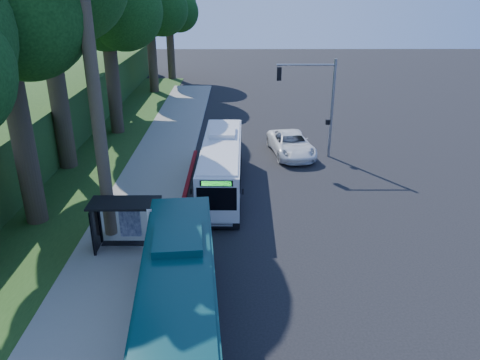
{
  "coord_description": "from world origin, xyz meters",
  "views": [
    {
      "loc": [
        -1.82,
        -22.16,
        11.74
      ],
      "look_at": [
        -1.71,
        1.0,
        1.94
      ],
      "focal_mm": 35.0,
      "sensor_mm": 36.0,
      "label": 1
    }
  ],
  "objects_px": {
    "white_bus": "(222,164)",
    "teal_bus": "(179,306)",
    "bus_shelter": "(121,215)",
    "pickup": "(291,144)"
  },
  "relations": [
    {
      "from": "white_bus",
      "to": "teal_bus",
      "type": "xyz_separation_m",
      "value": [
        -1.01,
        -13.72,
        0.13
      ]
    },
    {
      "from": "teal_bus",
      "to": "bus_shelter",
      "type": "bearing_deg",
      "value": 112.67
    },
    {
      "from": "teal_bus",
      "to": "pickup",
      "type": "bearing_deg",
      "value": 68.04
    },
    {
      "from": "bus_shelter",
      "to": "teal_bus",
      "type": "xyz_separation_m",
      "value": [
        3.44,
        -6.48,
        -0.11
      ]
    },
    {
      "from": "white_bus",
      "to": "teal_bus",
      "type": "distance_m",
      "value": 13.76
    },
    {
      "from": "bus_shelter",
      "to": "white_bus",
      "type": "bearing_deg",
      "value": 58.44
    },
    {
      "from": "bus_shelter",
      "to": "white_bus",
      "type": "xyz_separation_m",
      "value": [
        4.45,
        7.24,
        -0.24
      ]
    },
    {
      "from": "white_bus",
      "to": "pickup",
      "type": "bearing_deg",
      "value": 51.78
    },
    {
      "from": "teal_bus",
      "to": "pickup",
      "type": "distance_m",
      "value": 20.63
    },
    {
      "from": "bus_shelter",
      "to": "pickup",
      "type": "xyz_separation_m",
      "value": [
        9.34,
        13.27,
        -1.0
      ]
    }
  ]
}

